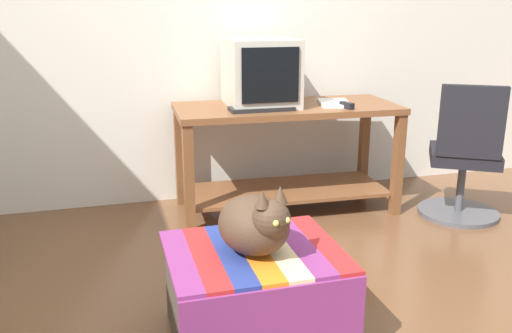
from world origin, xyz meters
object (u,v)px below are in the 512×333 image
(keyboard, at_px, (261,109))
(ottoman_with_blanket, at_px, (254,294))
(office_chair, at_px, (465,161))
(book, at_px, (334,103))
(stapler, at_px, (347,105))
(cat, at_px, (257,224))
(tv_monitor, at_px, (261,73))
(desk, at_px, (286,139))

(keyboard, bearing_deg, ottoman_with_blanket, -106.99)
(keyboard, xyz_separation_m, office_chair, (1.26, -0.34, -0.34))
(book, xyz_separation_m, ottoman_with_blanket, (-0.92, -1.34, -0.53))
(keyboard, xyz_separation_m, stapler, (0.54, -0.07, 0.01))
(cat, relative_size, stapler, 3.75)
(stapler, bearing_deg, keyboard, 158.65)
(stapler, bearing_deg, book, 84.80)
(book, relative_size, stapler, 2.54)
(ottoman_with_blanket, relative_size, cat, 1.71)
(cat, relative_size, office_chair, 0.46)
(keyboard, bearing_deg, book, 8.32)
(keyboard, distance_m, stapler, 0.55)
(office_chair, bearing_deg, ottoman_with_blanket, 60.24)
(cat, distance_m, stapler, 1.55)
(ottoman_with_blanket, bearing_deg, tv_monitor, 72.98)
(keyboard, height_order, stapler, stapler)
(ottoman_with_blanket, xyz_separation_m, stapler, (0.94, 1.19, 0.54))
(desk, relative_size, book, 5.27)
(desk, height_order, stapler, stapler)
(desk, relative_size, ottoman_with_blanket, 2.09)
(cat, bearing_deg, tv_monitor, 54.73)
(tv_monitor, relative_size, office_chair, 0.57)
(desk, relative_size, cat, 3.57)
(keyboard, distance_m, book, 0.52)
(tv_monitor, xyz_separation_m, office_chair, (1.21, -0.52, -0.54))
(cat, bearing_deg, stapler, 33.92)
(office_chair, bearing_deg, stapler, 10.88)
(keyboard, relative_size, book, 1.43)
(cat, bearing_deg, book, 37.63)
(desk, xyz_separation_m, book, (0.31, -0.06, 0.24))
(office_chair, xyz_separation_m, stapler, (-0.72, 0.26, 0.35))
(desk, distance_m, book, 0.39)
(tv_monitor, distance_m, ottoman_with_blanket, 1.68)
(desk, bearing_deg, office_chair, -21.80)
(desk, distance_m, stapler, 0.46)
(desk, distance_m, keyboard, 0.34)
(ottoman_with_blanket, distance_m, cat, 0.33)
(book, bearing_deg, ottoman_with_blanket, -109.82)
(keyboard, bearing_deg, tv_monitor, 75.93)
(book, bearing_deg, cat, -109.22)
(book, distance_m, cat, 1.66)
(tv_monitor, height_order, office_chair, tv_monitor)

